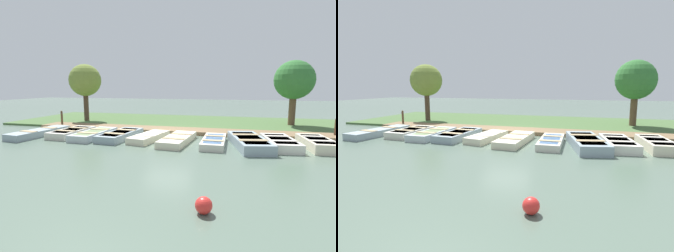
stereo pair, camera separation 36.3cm
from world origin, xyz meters
TOP-DOWN VIEW (x-y plane):
  - ground_plane at (0.00, 0.00)m, footprint 80.00×80.00m
  - shore_bank at (-5.00, 0.00)m, footprint 8.00×24.00m
  - dock_walkway at (-1.22, 0.00)m, footprint 1.60×16.76m
  - rowboat_0 at (1.77, -6.61)m, footprint 3.55×1.39m
  - rowboat_1 at (1.32, -4.93)m, footprint 2.73×1.33m
  - rowboat_2 at (1.43, -3.55)m, footprint 3.04×1.19m
  - rowboat_3 at (1.32, -2.14)m, footprint 3.11×1.40m
  - rowboat_4 at (1.34, -0.59)m, footprint 2.84×1.43m
  - rowboat_5 at (1.57, 0.88)m, footprint 3.19×1.29m
  - rowboat_6 at (1.57, 2.55)m, footprint 2.86×1.00m
  - rowboat_7 at (1.57, 4.06)m, footprint 3.57×1.94m
  - rowboat_8 at (1.26, 5.35)m, footprint 2.86×1.48m
  - rowboat_9 at (1.09, 6.85)m, footprint 2.69×1.27m
  - mooring_post_near at (-1.36, -7.54)m, footprint 0.13×0.13m
  - buoy at (8.13, 2.94)m, footprint 0.36×0.36m
  - park_tree_far_left at (-3.67, -7.16)m, footprint 2.27×2.27m
  - park_tree_left at (-5.08, 6.91)m, footprint 2.46×2.46m

SIDE VIEW (x-z plane):
  - ground_plane at x=0.00m, z-range 0.00..0.00m
  - shore_bank at x=-5.00m, z-range 0.00..0.13m
  - dock_walkway at x=-1.22m, z-range 0.00..0.20m
  - rowboat_6 at x=1.57m, z-range 0.00..0.32m
  - rowboat_4 at x=1.34m, z-range 0.00..0.33m
  - rowboat_5 at x=1.57m, z-range 0.00..0.33m
  - rowboat_2 at x=1.43m, z-range 0.00..0.36m
  - rowboat_0 at x=1.77m, z-range 0.00..0.36m
  - buoy at x=8.13m, z-range 0.00..0.36m
  - rowboat_3 at x=1.32m, z-range 0.00..0.37m
  - rowboat_1 at x=1.32m, z-range 0.00..0.37m
  - rowboat_8 at x=1.26m, z-range 0.00..0.40m
  - rowboat_9 at x=1.09m, z-range 0.00..0.43m
  - rowboat_7 at x=1.57m, z-range 0.00..0.44m
  - mooring_post_near at x=-1.36m, z-range 0.00..1.05m
  - park_tree_left at x=-5.08m, z-range 0.85..5.09m
  - park_tree_far_left at x=-3.67m, z-range 0.91..5.09m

